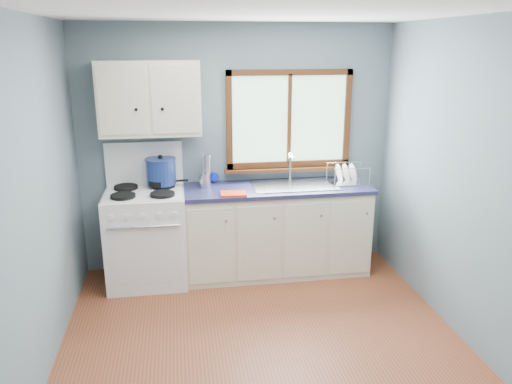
{
  "coord_description": "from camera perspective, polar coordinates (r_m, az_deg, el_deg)",
  "views": [
    {
      "loc": [
        -0.61,
        -3.23,
        2.29
      ],
      "look_at": [
        0.05,
        0.9,
        1.05
      ],
      "focal_mm": 35.0,
      "sensor_mm": 36.0,
      "label": 1
    }
  ],
  "objects": [
    {
      "name": "floor",
      "position": [
        4.01,
        1.39,
        -18.49
      ],
      "size": [
        3.2,
        3.6,
        0.02
      ],
      "primitive_type": "cube",
      "color": "brown",
      "rests_on": "ground"
    },
    {
      "name": "ceiling",
      "position": [
        3.29,
        1.71,
        20.34
      ],
      "size": [
        3.2,
        3.6,
        0.02
      ],
      "primitive_type": "cube",
      "color": "white",
      "rests_on": "wall_back"
    },
    {
      "name": "wall_back",
      "position": [
        5.18,
        -2.14,
        4.94
      ],
      "size": [
        3.2,
        0.02,
        2.5
      ],
      "primitive_type": "cube",
      "color": "slate",
      "rests_on": "ground"
    },
    {
      "name": "wall_front",
      "position": [
        1.86,
        12.3,
        -17.95
      ],
      "size": [
        3.2,
        0.02,
        2.5
      ],
      "primitive_type": "cube",
      "color": "slate",
      "rests_on": "ground"
    },
    {
      "name": "wall_left",
      "position": [
        3.54,
        -25.08,
        -2.21
      ],
      "size": [
        0.02,
        3.6,
        2.5
      ],
      "primitive_type": "cube",
      "color": "slate",
      "rests_on": "ground"
    },
    {
      "name": "wall_right",
      "position": [
        4.05,
        24.53,
        0.12
      ],
      "size": [
        0.02,
        3.6,
        2.5
      ],
      "primitive_type": "cube",
      "color": "slate",
      "rests_on": "ground"
    },
    {
      "name": "gas_range",
      "position": [
        5.04,
        -12.38,
        -4.74
      ],
      "size": [
        0.76,
        0.69,
        1.36
      ],
      "color": "white",
      "rests_on": "floor"
    },
    {
      "name": "base_cabinets",
      "position": [
        5.17,
        2.31,
        -4.81
      ],
      "size": [
        1.85,
        0.6,
        0.88
      ],
      "color": "beige",
      "rests_on": "floor"
    },
    {
      "name": "countertop",
      "position": [
        5.01,
        2.38,
        0.41
      ],
      "size": [
        1.89,
        0.64,
        0.04
      ],
      "primitive_type": "cube",
      "color": "#1B1D3E",
      "rests_on": "base_cabinets"
    },
    {
      "name": "sink",
      "position": [
        5.06,
        4.37,
        0.06
      ],
      "size": [
        0.84,
        0.46,
        0.44
      ],
      "color": "silver",
      "rests_on": "countertop"
    },
    {
      "name": "window",
      "position": [
        5.19,
        3.81,
        7.47
      ],
      "size": [
        1.36,
        0.1,
        1.03
      ],
      "color": "#9EC6A8",
      "rests_on": "wall_back"
    },
    {
      "name": "upper_cabinets",
      "position": [
        4.88,
        -12.05,
        10.41
      ],
      "size": [
        0.95,
        0.35,
        0.7
      ],
      "color": "beige",
      "rests_on": "wall_back"
    },
    {
      "name": "skillet",
      "position": [
        5.02,
        -10.77,
        1.19
      ],
      "size": [
        0.4,
        0.27,
        0.05
      ],
      "rotation": [
        0.0,
        0.0,
        0.02
      ],
      "color": "black",
      "rests_on": "gas_range"
    },
    {
      "name": "stockpot",
      "position": [
        5.0,
        -10.8,
        2.38
      ],
      "size": [
        0.37,
        0.37,
        0.29
      ],
      "rotation": [
        0.0,
        0.0,
        -0.26
      ],
      "color": "navy",
      "rests_on": "gas_range"
    },
    {
      "name": "utensil_crock",
      "position": [
        4.99,
        -5.88,
        1.37
      ],
      "size": [
        0.15,
        0.15,
        0.35
      ],
      "rotation": [
        0.0,
        0.0,
        -0.4
      ],
      "color": "silver",
      "rests_on": "countertop"
    },
    {
      "name": "thermos",
      "position": [
        5.07,
        -5.56,
        2.54
      ],
      "size": [
        0.07,
        0.07,
        0.3
      ],
      "primitive_type": "cylinder",
      "rotation": [
        0.0,
        0.0,
        0.01
      ],
      "color": "silver",
      "rests_on": "countertop"
    },
    {
      "name": "soap_bottle",
      "position": [
        5.12,
        -4.72,
        2.5
      ],
      "size": [
        0.13,
        0.13,
        0.27
      ],
      "primitive_type": "imported",
      "rotation": [
        0.0,
        0.0,
        0.25
      ],
      "color": "#0C21A2",
      "rests_on": "countertop"
    },
    {
      "name": "dish_towel",
      "position": [
        4.73,
        -2.59,
        -0.2
      ],
      "size": [
        0.26,
        0.19,
        0.02
      ],
      "primitive_type": "cube",
      "rotation": [
        0.0,
        0.0,
        -0.07
      ],
      "color": "red",
      "rests_on": "countertop"
    },
    {
      "name": "dish_rack",
      "position": [
        5.21,
        10.35,
        1.61
      ],
      "size": [
        0.38,
        0.29,
        0.2
      ],
      "rotation": [
        0.0,
        0.0,
        0.0
      ],
      "color": "silver",
      "rests_on": "countertop"
    }
  ]
}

